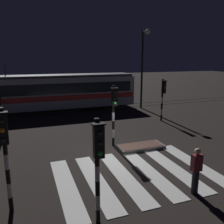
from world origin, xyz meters
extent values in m
plane|color=black|center=(0.00, 0.00, 0.00)|extent=(120.00, 120.00, 0.00)
cube|color=#59595E|center=(0.00, 10.81, 0.01)|extent=(80.00, 0.12, 0.03)
cube|color=#59595E|center=(0.00, 12.24, 0.01)|extent=(80.00, 0.12, 0.03)
cube|color=silver|center=(-2.91, -1.96, 0.01)|extent=(0.71, 4.71, 0.02)
cube|color=silver|center=(-1.75, -1.96, 0.01)|extent=(0.71, 4.71, 0.02)
cube|color=silver|center=(-0.58, -1.97, 0.01)|extent=(0.71, 4.71, 0.02)
cube|color=silver|center=(0.58, -1.97, 0.01)|extent=(0.71, 4.71, 0.02)
cube|color=silver|center=(1.75, -1.97, 0.01)|extent=(0.71, 4.71, 0.02)
cube|color=silver|center=(2.91, -1.98, 0.01)|extent=(0.71, 4.71, 0.02)
cube|color=slate|center=(1.48, 0.59, 0.08)|extent=(2.51, 1.07, 0.16)
cube|color=brown|center=(1.48, 0.59, 0.17)|extent=(2.26, 0.96, 0.02)
cylinder|color=black|center=(-4.79, -2.83, 0.24)|extent=(0.14, 0.14, 0.48)
cylinder|color=white|center=(-4.79, -2.83, 0.72)|extent=(0.14, 0.14, 0.48)
cylinder|color=black|center=(-4.79, -2.83, 1.19)|extent=(0.14, 0.14, 0.48)
cylinder|color=white|center=(-4.79, -2.83, 1.67)|extent=(0.14, 0.14, 0.48)
cylinder|color=black|center=(-4.79, -2.83, 2.15)|extent=(0.14, 0.14, 0.48)
cylinder|color=white|center=(-4.79, -2.83, 2.62)|extent=(0.14, 0.14, 0.48)
cylinder|color=black|center=(-4.79, -2.83, 3.10)|extent=(0.14, 0.14, 0.48)
cube|color=black|center=(-4.79, -3.00, 2.74)|extent=(0.28, 0.20, 0.90)
sphere|color=black|center=(-4.79, -3.11, 3.02)|extent=(0.14, 0.14, 0.14)
sphere|color=orange|center=(-4.79, -3.11, 2.74)|extent=(0.14, 0.14, 0.14)
sphere|color=black|center=(-4.79, -3.11, 2.46)|extent=(0.14, 0.14, 0.14)
cube|color=black|center=(-4.79, -3.00, 3.23)|extent=(0.36, 0.24, 0.04)
cylinder|color=black|center=(0.25, 1.44, 0.24)|extent=(0.14, 0.14, 0.47)
cylinder|color=white|center=(0.25, 1.44, 0.71)|extent=(0.14, 0.14, 0.47)
cylinder|color=black|center=(0.25, 1.44, 1.18)|extent=(0.14, 0.14, 0.47)
cylinder|color=white|center=(0.25, 1.44, 1.65)|extent=(0.14, 0.14, 0.47)
cylinder|color=black|center=(0.25, 1.44, 2.13)|extent=(0.14, 0.14, 0.47)
cylinder|color=white|center=(0.25, 1.44, 2.60)|extent=(0.14, 0.14, 0.47)
cylinder|color=black|center=(0.25, 1.44, 3.07)|extent=(0.14, 0.14, 0.47)
cube|color=black|center=(0.25, 1.27, 2.71)|extent=(0.28, 0.20, 0.90)
sphere|color=black|center=(0.25, 1.16, 2.99)|extent=(0.14, 0.14, 0.14)
sphere|color=black|center=(0.25, 1.16, 2.71)|extent=(0.14, 0.14, 0.14)
sphere|color=green|center=(0.25, 1.16, 2.43)|extent=(0.14, 0.14, 0.14)
cube|color=black|center=(0.25, 1.27, 3.20)|extent=(0.36, 0.24, 0.04)
cylinder|color=black|center=(5.57, 5.19, 0.23)|extent=(0.14, 0.14, 0.46)
cylinder|color=white|center=(5.57, 5.19, 0.68)|extent=(0.14, 0.14, 0.46)
cylinder|color=black|center=(5.57, 5.19, 1.14)|extent=(0.14, 0.14, 0.46)
cylinder|color=white|center=(5.57, 5.19, 1.60)|extent=(0.14, 0.14, 0.46)
cylinder|color=black|center=(5.57, 5.19, 2.05)|extent=(0.14, 0.14, 0.46)
cylinder|color=white|center=(5.57, 5.19, 2.51)|extent=(0.14, 0.14, 0.46)
cylinder|color=black|center=(5.57, 5.19, 2.96)|extent=(0.14, 0.14, 0.46)
cube|color=black|center=(5.57, 5.02, 2.59)|extent=(0.28, 0.20, 0.90)
sphere|color=black|center=(5.57, 4.91, 2.87)|extent=(0.14, 0.14, 0.14)
sphere|color=orange|center=(5.57, 4.91, 2.59)|extent=(0.14, 0.14, 0.14)
sphere|color=black|center=(5.57, 4.91, 2.31)|extent=(0.14, 0.14, 0.14)
cube|color=black|center=(5.57, 5.02, 3.08)|extent=(0.36, 0.24, 0.04)
cylinder|color=black|center=(-2.38, -4.32, 0.23)|extent=(0.14, 0.14, 0.45)
cylinder|color=white|center=(-2.38, -4.32, 0.68)|extent=(0.14, 0.14, 0.45)
cylinder|color=black|center=(-2.38, -4.32, 1.13)|extent=(0.14, 0.14, 0.45)
cylinder|color=white|center=(-2.38, -4.32, 1.58)|extent=(0.14, 0.14, 0.45)
cylinder|color=black|center=(-2.38, -4.32, 2.04)|extent=(0.14, 0.14, 0.45)
cylinder|color=white|center=(-2.38, -4.32, 2.49)|extent=(0.14, 0.14, 0.45)
cylinder|color=black|center=(-2.38, -4.32, 2.94)|extent=(0.14, 0.14, 0.45)
cube|color=black|center=(-2.38, -4.49, 2.57)|extent=(0.28, 0.20, 0.90)
sphere|color=black|center=(-2.38, -4.60, 2.85)|extent=(0.14, 0.14, 0.14)
sphere|color=black|center=(-2.38, -4.60, 2.57)|extent=(0.14, 0.14, 0.14)
sphere|color=green|center=(-2.38, -4.60, 2.29)|extent=(0.14, 0.14, 0.14)
cube|color=black|center=(-2.38, -4.49, 3.06)|extent=(0.36, 0.24, 0.04)
cylinder|color=black|center=(-5.56, 5.07, 0.25)|extent=(0.14, 0.14, 0.49)
cylinder|color=white|center=(-5.56, 5.07, 0.74)|extent=(0.14, 0.14, 0.49)
cylinder|color=black|center=(-5.56, 5.07, 1.23)|extent=(0.14, 0.14, 0.49)
cylinder|color=white|center=(-5.56, 5.07, 1.72)|extent=(0.14, 0.14, 0.49)
cylinder|color=black|center=(6.28, 10.01, 3.55)|extent=(0.18, 0.18, 7.10)
cylinder|color=black|center=(6.28, 9.56, 7.00)|extent=(0.10, 0.90, 0.10)
sphere|color=#F9E08C|center=(6.28, 9.11, 6.92)|extent=(0.44, 0.44, 0.44)
cube|color=#B2BCC1|center=(-2.92, 11.52, 1.70)|extent=(17.13, 2.50, 2.70)
cube|color=red|center=(-2.92, 10.25, 1.35)|extent=(16.79, 0.04, 0.44)
cube|color=red|center=(-2.92, 12.79, 1.35)|extent=(16.79, 0.04, 0.44)
cube|color=black|center=(-2.92, 10.26, 2.15)|extent=(16.28, 0.03, 0.90)
cube|color=#4C4C51|center=(-2.92, 11.52, 3.15)|extent=(16.79, 2.30, 0.20)
cylinder|color=#262628|center=(-5.49, 11.52, 3.65)|extent=(0.08, 0.08, 1.00)
cube|color=black|center=(1.79, 11.52, 0.17)|extent=(2.20, 2.00, 0.35)
sphere|color=#F9F2CC|center=(5.69, 11.52, 1.30)|extent=(0.24, 0.24, 0.24)
cylinder|color=black|center=(1.31, -4.00, 0.44)|extent=(0.24, 0.24, 0.88)
cube|color=maroon|center=(1.31, -4.00, 1.18)|extent=(0.36, 0.22, 0.60)
sphere|color=beige|center=(1.31, -4.00, 1.60)|extent=(0.22, 0.22, 0.22)
camera|label=1|loc=(-4.11, -10.23, 4.74)|focal=38.46mm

